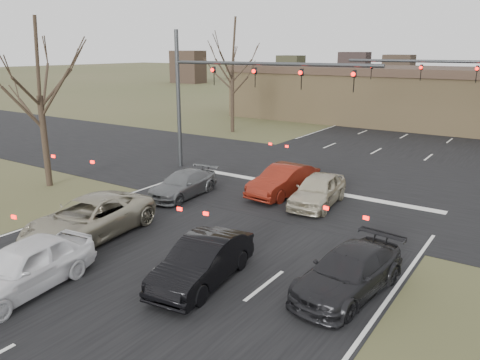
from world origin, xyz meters
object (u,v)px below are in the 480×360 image
(building, at_px, (451,98))
(car_charcoal_sedan, at_px, (349,272))
(car_grey_ahead, at_px, (183,184))
(car_white_sedan, at_px, (24,267))
(car_black_hatch, at_px, (203,261))
(car_silver_suv, at_px, (89,218))
(mast_arm_near, at_px, (223,84))
(car_red_ahead, at_px, (284,181))
(car_silver_ahead, at_px, (318,190))

(building, bearing_deg, car_charcoal_sedan, -83.75)
(building, height_order, car_grey_ahead, building)
(car_charcoal_sedan, xyz_separation_m, car_grey_ahead, (-10.16, 4.48, -0.05))
(car_white_sedan, distance_m, car_grey_ahead, 9.95)
(car_black_hatch, relative_size, car_grey_ahead, 1.02)
(car_grey_ahead, bearing_deg, car_silver_suv, -88.35)
(car_grey_ahead, bearing_deg, car_white_sedan, -79.77)
(car_charcoal_sedan, relative_size, car_grey_ahead, 1.08)
(building, xyz_separation_m, mast_arm_near, (-7.23, -25.00, 2.41))
(building, relative_size, car_silver_suv, 7.78)
(building, relative_size, car_red_ahead, 9.57)
(mast_arm_near, height_order, car_grey_ahead, mast_arm_near)
(car_white_sedan, height_order, car_charcoal_sedan, car_white_sedan)
(mast_arm_near, bearing_deg, car_silver_suv, -83.25)
(car_silver_suv, bearing_deg, mast_arm_near, 90.42)
(car_black_hatch, bearing_deg, car_red_ahead, 96.74)
(car_charcoal_sedan, bearing_deg, mast_arm_near, 148.26)
(car_white_sedan, xyz_separation_m, car_silver_ahead, (3.79, 12.08, -0.04))
(car_black_hatch, relative_size, car_red_ahead, 0.96)
(car_white_sedan, bearing_deg, building, 76.30)
(car_silver_ahead, bearing_deg, car_grey_ahead, -164.10)
(building, bearing_deg, car_grey_ahead, -102.34)
(car_white_sedan, distance_m, car_red_ahead, 12.71)
(mast_arm_near, relative_size, car_black_hatch, 2.85)
(mast_arm_near, bearing_deg, car_charcoal_sedan, -39.27)
(building, distance_m, mast_arm_near, 26.14)
(building, height_order, car_silver_suv, building)
(mast_arm_near, height_order, car_silver_suv, mast_arm_near)
(car_white_sedan, xyz_separation_m, car_black_hatch, (4.02, 3.33, -0.06))
(car_silver_suv, relative_size, car_charcoal_sedan, 1.21)
(car_grey_ahead, distance_m, car_silver_ahead, 6.46)
(car_white_sedan, bearing_deg, car_red_ahead, 74.65)
(car_silver_suv, distance_m, car_white_sedan, 4.17)
(car_silver_suv, xyz_separation_m, car_white_sedan, (1.77, -3.78, 0.01))
(car_white_sedan, relative_size, car_black_hatch, 1.05)
(car_white_sedan, distance_m, car_black_hatch, 5.22)
(mast_arm_near, distance_m, car_red_ahead, 6.61)
(mast_arm_near, bearing_deg, car_black_hatch, -57.05)
(car_black_hatch, height_order, car_grey_ahead, car_black_hatch)
(car_black_hatch, bearing_deg, car_silver_suv, 168.40)
(car_white_sedan, bearing_deg, car_charcoal_sedan, 25.76)
(building, xyz_separation_m, car_grey_ahead, (-6.45, -29.47, -2.06))
(mast_arm_near, xyz_separation_m, car_charcoal_sedan, (10.95, -8.95, -4.42))
(car_grey_ahead, bearing_deg, car_charcoal_sedan, -26.45)
(car_silver_suv, relative_size, car_red_ahead, 1.23)
(mast_arm_near, height_order, car_silver_ahead, mast_arm_near)
(building, relative_size, mast_arm_near, 3.50)
(car_grey_ahead, relative_size, car_red_ahead, 0.94)
(car_silver_suv, xyz_separation_m, car_red_ahead, (3.50, 8.81, -0.03))
(building, height_order, mast_arm_near, mast_arm_near)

